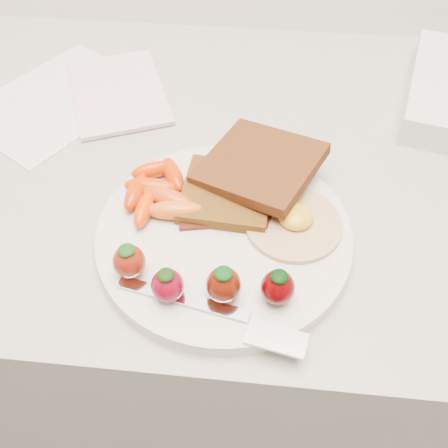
# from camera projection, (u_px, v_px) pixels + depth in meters

# --- Properties ---
(counter) EXTENTS (2.00, 0.60, 0.90)m
(counter) POSITION_uv_depth(u_px,v_px,m) (238.00, 324.00, 0.98)
(counter) COLOR gray
(counter) RESTS_ON ground
(plate) EXTENTS (0.27, 0.27, 0.02)m
(plate) POSITION_uv_depth(u_px,v_px,m) (224.00, 235.00, 0.53)
(plate) COLOR silver
(plate) RESTS_ON counter
(toast_lower) EXTENTS (0.10, 0.10, 0.01)m
(toast_lower) POSITION_uv_depth(u_px,v_px,m) (227.00, 193.00, 0.55)
(toast_lower) COLOR #4B280A
(toast_lower) RESTS_ON plate
(toast_upper) EXTENTS (0.16, 0.16, 0.03)m
(toast_upper) POSITION_uv_depth(u_px,v_px,m) (260.00, 165.00, 0.56)
(toast_upper) COLOR #40230B
(toast_upper) RESTS_ON toast_lower
(fried_egg) EXTENTS (0.14, 0.14, 0.02)m
(fried_egg) POSITION_uv_depth(u_px,v_px,m) (294.00, 222.00, 0.53)
(fried_egg) COLOR beige
(fried_egg) RESTS_ON plate
(bacon_strips) EXTENTS (0.10, 0.06, 0.01)m
(bacon_strips) POSITION_uv_depth(u_px,v_px,m) (226.00, 213.00, 0.53)
(bacon_strips) COLOR black
(bacon_strips) RESTS_ON plate
(baby_carrots) EXTENTS (0.09, 0.11, 0.02)m
(baby_carrots) POSITION_uv_depth(u_px,v_px,m) (158.00, 192.00, 0.55)
(baby_carrots) COLOR #CA3B00
(baby_carrots) RESTS_ON plate
(strawberries) EXTENTS (0.17, 0.05, 0.04)m
(strawberries) POSITION_uv_depth(u_px,v_px,m) (201.00, 279.00, 0.46)
(strawberries) COLOR maroon
(strawberries) RESTS_ON plate
(fork) EXTENTS (0.18, 0.07, 0.00)m
(fork) POSITION_uv_depth(u_px,v_px,m) (224.00, 316.00, 0.46)
(fork) COLOR silver
(fork) RESTS_ON plate
(paper_sheet) EXTENTS (0.27, 0.28, 0.00)m
(paper_sheet) POSITION_uv_depth(u_px,v_px,m) (57.00, 100.00, 0.70)
(paper_sheet) COLOR silver
(paper_sheet) RESTS_ON counter
(notepad) EXTENTS (0.18, 0.21, 0.01)m
(notepad) POSITION_uv_depth(u_px,v_px,m) (118.00, 92.00, 0.70)
(notepad) COLOR beige
(notepad) RESTS_ON paper_sheet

